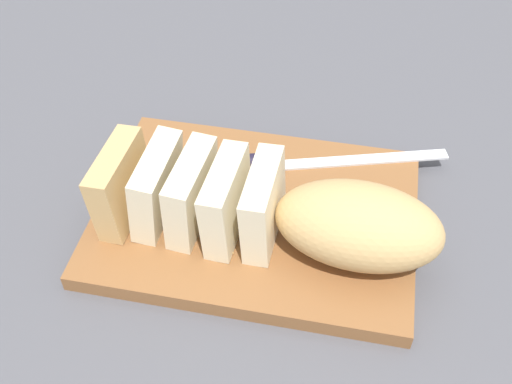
# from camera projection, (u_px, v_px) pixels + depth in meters

# --- Properties ---
(ground_plane) EXTENTS (3.00, 3.00, 0.00)m
(ground_plane) POSITION_uv_depth(u_px,v_px,m) (256.00, 222.00, 0.73)
(ground_plane) COLOR #4C4C51
(cutting_board) EXTENTS (0.37, 0.27, 0.02)m
(cutting_board) POSITION_uv_depth(u_px,v_px,m) (256.00, 216.00, 0.73)
(cutting_board) COLOR brown
(cutting_board) RESTS_ON ground_plane
(bread_loaf) EXTENTS (0.37, 0.12, 0.09)m
(bread_loaf) POSITION_uv_depth(u_px,v_px,m) (283.00, 211.00, 0.66)
(bread_loaf) COLOR tan
(bread_loaf) RESTS_ON cutting_board
(bread_knife) EXTENTS (0.27, 0.10, 0.02)m
(bread_knife) POSITION_uv_depth(u_px,v_px,m) (279.00, 162.00, 0.76)
(bread_knife) COLOR silver
(bread_knife) RESTS_ON cutting_board
(crumb_near_knife) EXTENTS (0.01, 0.01, 0.01)m
(crumb_near_knife) POSITION_uv_depth(u_px,v_px,m) (275.00, 175.00, 0.75)
(crumb_near_knife) COLOR tan
(crumb_near_knife) RESTS_ON cutting_board
(crumb_near_loaf) EXTENTS (0.00, 0.00, 0.00)m
(crumb_near_loaf) POSITION_uv_depth(u_px,v_px,m) (233.00, 253.00, 0.67)
(crumb_near_loaf) COLOR tan
(crumb_near_loaf) RESTS_ON cutting_board
(crumb_stray_left) EXTENTS (0.00, 0.00, 0.00)m
(crumb_stray_left) POSITION_uv_depth(u_px,v_px,m) (304.00, 211.00, 0.72)
(crumb_stray_left) COLOR tan
(crumb_stray_left) RESTS_ON cutting_board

